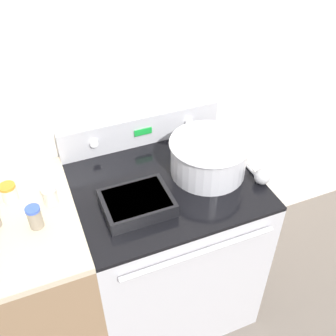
# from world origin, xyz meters

# --- Properties ---
(kitchen_wall) EXTENTS (8.00, 0.05, 2.50)m
(kitchen_wall) POSITION_xyz_m (0.00, 0.73, 1.25)
(kitchen_wall) COLOR silver
(kitchen_wall) RESTS_ON ground_plane
(stove_range) EXTENTS (0.82, 0.72, 0.92)m
(stove_range) POSITION_xyz_m (0.00, 0.35, 0.46)
(stove_range) COLOR #BCBCC1
(stove_range) RESTS_ON ground_plane
(control_panel) EXTENTS (0.82, 0.07, 0.16)m
(control_panel) POSITION_xyz_m (0.00, 0.67, 1.00)
(control_panel) COLOR #BCBCC1
(control_panel) RESTS_ON stove_range
(side_counter) EXTENTS (0.54, 0.69, 0.93)m
(side_counter) POSITION_xyz_m (-0.68, 0.35, 0.47)
(side_counter) COLOR #896B4C
(side_counter) RESTS_ON ground_plane
(mixing_bowl) EXTENTS (0.36, 0.36, 0.17)m
(mixing_bowl) POSITION_xyz_m (0.21, 0.34, 1.02)
(mixing_bowl) COLOR silver
(mixing_bowl) RESTS_ON stove_range
(casserole_dish) EXTENTS (0.28, 0.22, 0.06)m
(casserole_dish) POSITION_xyz_m (-0.17, 0.24, 0.96)
(casserole_dish) COLOR black
(casserole_dish) RESTS_ON stove_range
(ladle) EXTENTS (0.07, 0.32, 0.07)m
(ladle) POSITION_xyz_m (0.39, 0.19, 0.95)
(ladle) COLOR #B7B7B7
(ladle) RESTS_ON stove_range
(spice_jar_white_cap) EXTENTS (0.06, 0.06, 0.08)m
(spice_jar_white_cap) POSITION_xyz_m (-0.50, 0.39, 0.98)
(spice_jar_white_cap) COLOR beige
(spice_jar_white_cap) RESTS_ON side_counter
(spice_jar_blue_cap) EXTENTS (0.06, 0.06, 0.10)m
(spice_jar_blue_cap) POSITION_xyz_m (-0.57, 0.28, 0.98)
(spice_jar_blue_cap) COLOR gray
(spice_jar_blue_cap) RESTS_ON side_counter
(spice_jar_orange_cap) EXTENTS (0.07, 0.07, 0.08)m
(spice_jar_orange_cap) POSITION_xyz_m (-0.65, 0.48, 0.97)
(spice_jar_orange_cap) COLOR beige
(spice_jar_orange_cap) RESTS_ON side_counter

